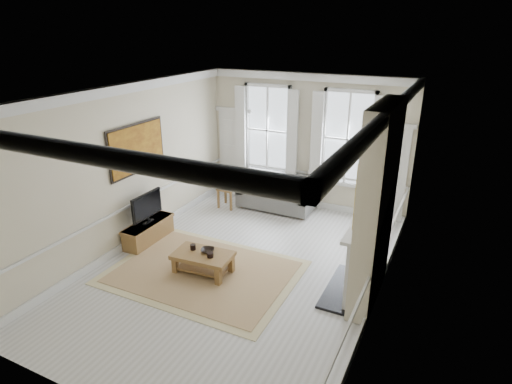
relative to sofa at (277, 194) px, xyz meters
The scene contains 23 objects.
floor 3.18m from the sofa, 79.90° to the right, with size 7.20×7.20×0.00m, color #B7B5AD.
ceiling 4.38m from the sofa, 79.90° to the right, with size 7.20×7.20×0.00m, color white.
back_wall 1.53m from the sofa, 41.61° to the left, with size 5.20×5.20×0.00m, color beige.
left_wall 3.95m from the sofa, 123.36° to the right, with size 7.20×7.20×0.00m, color beige.
right_wall 4.62m from the sofa, 44.59° to the right, with size 7.20×7.20×0.00m, color beige.
window_left 1.67m from the sofa, 138.35° to the left, with size 1.26×0.20×2.20m, color #B2BCC6, non-canonical shape.
window_right 2.26m from the sofa, 15.40° to the left, with size 1.26×0.20×2.20m, color #B2BCC6, non-canonical shape.
door_left 1.75m from the sofa, 163.21° to the left, with size 0.90×0.08×2.30m, color silver.
door_right 2.76m from the sofa, ahead, with size 0.90×0.08×2.30m, color silver.
painting 3.84m from the sofa, 125.54° to the right, with size 0.05×1.66×1.06m, color #BA841F.
chimney_breast 4.37m from the sofa, 44.32° to the right, with size 0.35×1.70×3.38m, color beige.
hearth 3.89m from the sofa, 48.72° to the right, with size 0.55×1.50×0.05m, color black.
fireplace 4.02m from the sofa, 46.57° to the right, with size 0.21×1.45×1.33m.
mirror 4.35m from the sofa, 46.46° to the right, with size 0.06×1.26×1.06m, color gold.
sofa is the anchor object (origin of this frame).
side_table 1.28m from the sofa, 155.44° to the right, with size 0.47×0.47×0.55m.
rug 3.55m from the sofa, 90.20° to the right, with size 3.50×2.60×0.02m, color tan.
coffee_table 3.54m from the sofa, 90.20° to the right, with size 1.16×0.73×0.42m.
ceramic_pot_a 3.50m from the sofa, 94.30° to the right, with size 0.11×0.11×0.11m, color black.
ceramic_pot_b 3.59m from the sofa, 87.00° to the right, with size 0.12×0.12×0.09m, color black.
bowl 3.44m from the sofa, 89.37° to the right, with size 0.26×0.26×0.06m, color black.
tv_stand 3.46m from the sofa, 121.07° to the right, with size 0.41×1.27×0.45m, color brown.
tv 3.48m from the sofa, 120.74° to the right, with size 0.08×0.90×0.68m.
Camera 1 is at (3.46, -6.36, 4.46)m, focal length 30.00 mm.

